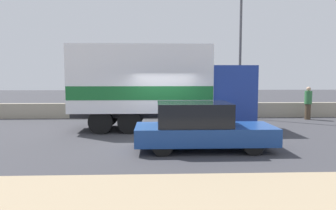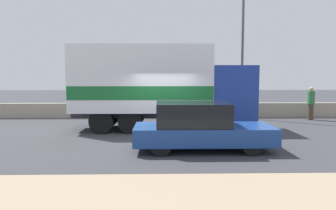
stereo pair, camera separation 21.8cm
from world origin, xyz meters
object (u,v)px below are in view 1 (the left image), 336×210
Objects in this scene: box_truck at (156,85)px; car_hatchback at (200,127)px; street_lamp at (240,40)px; pedestrian at (308,103)px.

box_truck is 1.76× the size of car_hatchback.
pedestrian is (3.58, -0.69, -3.39)m from street_lamp.
street_lamp is 1.70× the size of car_hatchback.
pedestrian is at bearing 45.48° from car_hatchback.
pedestrian is (8.22, 2.90, -1.06)m from box_truck.
car_hatchback is at bearing -134.52° from pedestrian.
street_lamp is at bearing 66.97° from car_hatchback.
box_truck is 8.78m from pedestrian.
street_lamp is 4.23× the size of pedestrian.
box_truck reaches higher than pedestrian.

